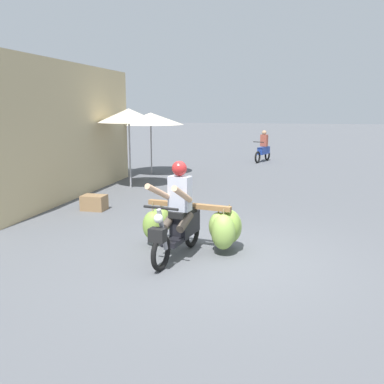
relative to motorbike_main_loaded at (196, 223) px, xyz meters
The scene contains 7 objects.
ground_plane 0.69m from the motorbike_main_loaded, 27.20° to the right, with size 120.00×120.00×0.00m, color #56595E.
motorbike_main_loaded is the anchor object (origin of this frame).
motorbike_distant_ahead_left 12.70m from the motorbike_main_loaded, 89.07° to the left, with size 0.71×1.56×1.40m.
shopfront_building 7.02m from the motorbike_main_loaded, 147.35° to the left, with size 3.43×7.48×3.55m.
market_umbrella_near_shop 8.87m from the motorbike_main_loaded, 113.58° to the left, with size 2.36×2.36×2.22m.
market_umbrella_further_along 6.48m from the motorbike_main_loaded, 121.44° to the left, with size 1.86×1.86×2.38m.
produce_crate 3.88m from the motorbike_main_loaded, 141.73° to the left, with size 0.56×0.40×0.36m, color olive.
Camera 1 is at (1.14, -6.52, 2.41)m, focal length 40.01 mm.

